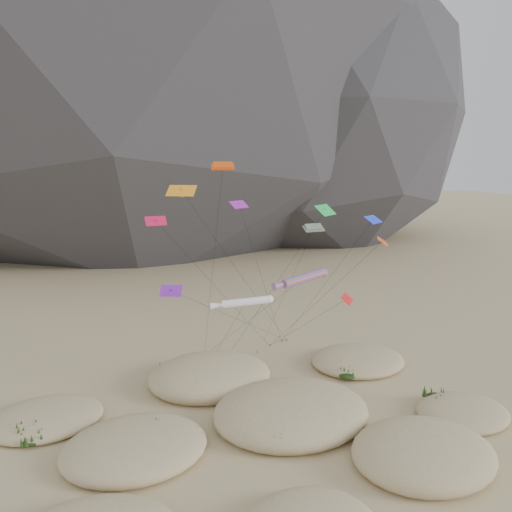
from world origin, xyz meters
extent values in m
plane|color=#CCB789|center=(0.00, 0.00, 0.00)|extent=(500.00, 500.00, 0.00)
ellipsoid|color=black|center=(8.00, 115.00, 60.00)|extent=(191.54, 147.29, 156.00)
ellipsoid|color=black|center=(56.00, 110.00, 38.00)|extent=(130.55, 126.41, 100.00)
ellipsoid|color=#CCB789|center=(10.09, -4.64, 0.79)|extent=(12.48, 10.61, 3.51)
ellipsoid|color=#CCB789|center=(-12.57, 4.86, 0.62)|extent=(12.61, 10.72, 2.77)
ellipsoid|color=#CCB789|center=(2.44, 5.41, 0.85)|extent=(15.51, 13.19, 3.76)
ellipsoid|color=#CCB789|center=(18.63, 0.16, 0.43)|extent=(9.37, 7.96, 1.91)
ellipsoid|color=#CCB789|center=(-2.92, 15.85, 0.85)|extent=(13.95, 11.86, 3.76)
ellipsoid|color=#CCB789|center=(15.54, 14.56, 0.53)|extent=(11.75, 9.99, 2.33)
ellipsoid|color=#CCB789|center=(-20.05, 13.18, 0.41)|extent=(10.83, 9.20, 1.84)
ellipsoid|color=black|center=(-0.75, -6.61, 0.50)|extent=(1.84, 1.57, 0.55)
ellipsoid|color=black|center=(8.94, -4.59, 1.00)|extent=(3.69, 3.16, 1.11)
ellipsoid|color=black|center=(9.34, -6.95, 0.80)|extent=(2.19, 1.87, 0.66)
ellipsoid|color=black|center=(-11.53, 6.19, 0.80)|extent=(2.50, 2.14, 0.75)
ellipsoid|color=black|center=(-10.16, 6.76, 0.70)|extent=(1.86, 1.59, 0.56)
ellipsoid|color=black|center=(4.13, 2.62, 1.10)|extent=(2.94, 2.52, 0.88)
ellipsoid|color=black|center=(6.47, 4.93, 1.00)|extent=(2.89, 2.48, 0.87)
ellipsoid|color=black|center=(0.12, 1.19, 0.90)|extent=(2.75, 2.35, 0.82)
ellipsoid|color=black|center=(17.90, 3.24, 0.60)|extent=(2.37, 2.03, 0.71)
ellipsoid|color=black|center=(-1.03, 15.74, 1.00)|extent=(3.31, 2.83, 0.99)
ellipsoid|color=black|center=(-0.91, 13.12, 0.90)|extent=(2.83, 2.43, 0.85)
ellipsoid|color=black|center=(13.38, 14.33, 0.70)|extent=(2.64, 2.26, 0.79)
ellipsoid|color=black|center=(12.03, 11.04, 0.60)|extent=(2.04, 1.74, 0.61)
ellipsoid|color=black|center=(-21.75, 10.94, 0.50)|extent=(2.14, 1.83, 0.64)
ellipsoid|color=black|center=(-20.95, 9.47, 0.40)|extent=(2.04, 1.75, 0.61)
cylinder|color=#3F2D1E|center=(-0.17, 20.27, 0.15)|extent=(0.08, 0.08, 0.30)
cylinder|color=#3F2D1E|center=(0.31, 22.29, 0.15)|extent=(0.08, 0.08, 0.30)
cylinder|color=#3F2D1E|center=(5.06, 22.10, 0.15)|extent=(0.08, 0.08, 0.30)
cylinder|color=#3F2D1E|center=(7.52, 23.82, 0.15)|extent=(0.08, 0.08, 0.30)
cylinder|color=#3F2D1E|center=(9.71, 24.82, 0.15)|extent=(0.08, 0.08, 0.30)
cylinder|color=#3F2D1E|center=(-4.31, 24.35, 0.15)|extent=(0.08, 0.08, 0.30)
cylinder|color=#3F2D1E|center=(10.48, 24.79, 0.15)|extent=(0.08, 0.08, 0.30)
cylinder|color=#3F2D1E|center=(-7.43, 22.86, 0.15)|extent=(0.08, 0.08, 0.30)
cylinder|color=#FF571A|center=(5.75, 9.93, 12.93)|extent=(5.32, 2.20, 1.48)
sphere|color=#FF571A|center=(8.26, 10.56, 13.13)|extent=(1.00, 1.00, 1.00)
cone|color=#FF571A|center=(2.99, 9.23, 12.67)|extent=(2.29, 1.35, 1.07)
cylinder|color=black|center=(2.88, 17.76, 6.46)|extent=(5.77, 15.68, 12.94)
cylinder|color=white|center=(0.30, 12.55, 10.20)|extent=(5.11, 1.88, 1.15)
sphere|color=white|center=(2.74, 12.01, 10.40)|extent=(0.84, 0.84, 0.84)
cone|color=white|center=(-2.39, 13.15, 9.95)|extent=(2.16, 1.15, 0.86)
cylinder|color=black|center=(-0.57, 16.93, 5.10)|extent=(1.77, 8.78, 10.21)
cube|color=#D5430B|center=(-2.10, 12.42, 24.25)|extent=(2.39, 1.46, 0.68)
cube|color=#D5430B|center=(-2.10, 12.42, 24.42)|extent=(2.01, 1.18, 0.66)
cylinder|color=black|center=(-1.74, 18.42, 12.13)|extent=(0.74, 12.02, 24.26)
cube|color=#F04719|center=(8.56, 13.56, 17.44)|extent=(2.39, 1.11, 0.65)
cube|color=#F04719|center=(8.56, 13.56, 17.65)|extent=(2.03, 0.88, 0.64)
cylinder|color=black|center=(8.02, 19.76, 8.72)|extent=(1.12, 12.41, 17.45)
cube|color=purple|center=(-7.74, 11.66, 12.41)|extent=(2.36, 1.80, 0.94)
cube|color=purple|center=(-7.74, 11.66, 12.26)|extent=(0.37, 0.40, 0.71)
cylinder|color=black|center=(1.37, 18.22, 6.23)|extent=(18.24, 13.16, 12.38)
cube|color=#FF490D|center=(14.80, 9.59, 16.28)|extent=(2.14, 2.46, 0.85)
cube|color=#FF490D|center=(14.80, 9.59, 16.13)|extent=(0.36, 0.36, 0.75)
cylinder|color=black|center=(11.16, 16.71, 8.17)|extent=(7.30, 14.26, 16.25)
cube|color=green|center=(9.67, 13.05, 19.49)|extent=(3.00, 2.61, 1.09)
cube|color=green|center=(9.67, 13.05, 19.34)|extent=(0.46, 0.47, 0.91)
cylinder|color=black|center=(4.75, 16.66, 9.77)|extent=(9.87, 7.25, 19.45)
cube|color=#C41240|center=(-9.42, 8.53, 19.72)|extent=(1.86, 0.96, 0.77)
cube|color=#C41240|center=(-9.42, 8.53, 19.57)|extent=(0.23, 0.26, 0.62)
cylinder|color=black|center=(-0.95, 16.18, 9.88)|extent=(16.97, 15.33, 19.69)
cube|color=red|center=(7.61, 4.40, 12.05)|extent=(1.85, 1.91, 0.76)
cube|color=red|center=(7.61, 4.40, 11.90)|extent=(0.33, 0.33, 0.60)
cylinder|color=black|center=(7.57, 14.11, 6.05)|extent=(0.11, 19.43, 12.02)
cube|color=purple|center=(-1.51, 9.23, 20.83)|extent=(1.96, 1.52, 0.66)
cube|color=purple|center=(-1.51, 9.23, 20.68)|extent=(0.27, 0.26, 0.60)
cylinder|color=black|center=(4.10, 17.03, 10.44)|extent=(11.25, 15.62, 20.79)
cube|color=#1C38F2|center=(13.38, 9.38, 18.73)|extent=(2.42, 2.06, 0.73)
cube|color=#1C38F2|center=(13.38, 9.38, 18.58)|extent=(0.31, 0.29, 0.74)
cylinder|color=black|center=(11.55, 17.10, 9.39)|extent=(3.70, 15.47, 18.70)
cube|color=orange|center=(-6.74, 10.14, 22.18)|extent=(2.96, 2.47, 0.94)
cube|color=orange|center=(-6.74, 10.14, 22.03)|extent=(0.40, 0.38, 0.90)
cylinder|color=black|center=(1.87, 17.46, 11.12)|extent=(17.25, 14.67, 22.15)
camera|label=1|loc=(-16.10, -35.22, 25.45)|focal=35.00mm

